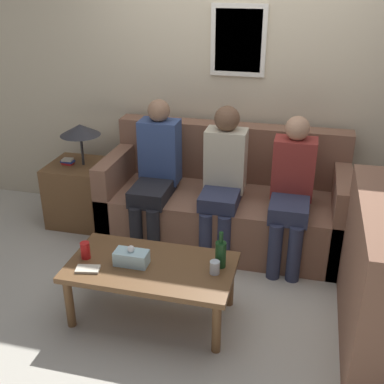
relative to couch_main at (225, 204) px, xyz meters
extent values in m
plane|color=beige|center=(0.00, -0.53, -0.34)|extent=(16.00, 16.00, 0.00)
cube|color=beige|center=(0.00, 0.46, 0.96)|extent=(9.00, 0.06, 2.60)
cube|color=silver|center=(0.00, 0.42, 1.36)|extent=(0.48, 0.02, 0.60)
cube|color=silver|center=(0.00, 0.41, 1.36)|extent=(0.40, 0.01, 0.52)
cube|color=brown|center=(0.00, -0.06, -0.10)|extent=(2.10, 0.88, 0.48)
cube|color=brown|center=(0.00, 0.28, 0.39)|extent=(2.10, 0.20, 0.52)
cube|color=brown|center=(-0.98, -0.06, 0.04)|extent=(0.14, 0.88, 0.76)
cube|color=brown|center=(0.98, -0.06, 0.04)|extent=(0.14, 0.88, 0.76)
cube|color=brown|center=(1.10, -1.10, 0.39)|extent=(0.20, 1.29, 0.52)
cube|color=brown|center=(-0.29, -1.21, 0.06)|extent=(1.14, 0.62, 0.04)
cylinder|color=brown|center=(-0.81, -1.45, -0.15)|extent=(0.06, 0.06, 0.38)
cylinder|color=brown|center=(0.22, -1.45, -0.15)|extent=(0.06, 0.06, 0.38)
cylinder|color=brown|center=(-0.81, -0.96, -0.15)|extent=(0.06, 0.06, 0.38)
cylinder|color=brown|center=(0.22, -0.96, -0.15)|extent=(0.06, 0.06, 0.38)
cube|color=brown|center=(-1.41, -0.01, -0.05)|extent=(0.53, 0.53, 0.60)
cylinder|color=#262628|center=(-1.35, -0.01, 0.41)|extent=(0.02, 0.02, 0.31)
cone|color=#2D2D33|center=(-1.35, -0.01, 0.59)|extent=(0.37, 0.37, 0.10)
cube|color=red|center=(-1.49, -0.04, 0.26)|extent=(0.10, 0.07, 0.02)
cube|color=navy|center=(-1.49, -0.04, 0.28)|extent=(0.12, 0.08, 0.02)
cube|color=beige|center=(-1.49, -0.04, 0.30)|extent=(0.10, 0.08, 0.02)
cylinder|color=#19421E|center=(0.17, -1.11, 0.17)|extent=(0.07, 0.07, 0.18)
cylinder|color=#19421E|center=(0.17, -1.11, 0.30)|extent=(0.03, 0.03, 0.08)
cylinder|color=silver|center=(0.15, -1.20, 0.12)|extent=(0.07, 0.07, 0.09)
cube|color=beige|center=(-0.69, -1.37, 0.09)|extent=(0.17, 0.12, 0.02)
cylinder|color=red|center=(-0.76, -1.23, 0.14)|extent=(0.07, 0.07, 0.12)
cube|color=silver|center=(-0.42, -1.23, 0.13)|extent=(0.23, 0.12, 0.10)
sphere|color=white|center=(-0.42, -1.23, 0.20)|extent=(0.05, 0.05, 0.05)
cube|color=black|center=(-0.58, -0.29, 0.19)|extent=(0.31, 0.48, 0.14)
cylinder|color=black|center=(-0.66, -0.52, -0.10)|extent=(0.11, 0.11, 0.48)
cylinder|color=black|center=(-0.51, -0.52, -0.10)|extent=(0.11, 0.11, 0.48)
cube|color=#33477A|center=(-0.58, -0.05, 0.46)|extent=(0.34, 0.22, 0.56)
sphere|color=#8C664C|center=(-0.58, -0.05, 0.83)|extent=(0.19, 0.19, 0.19)
cube|color=#2D334C|center=(0.01, -0.29, 0.19)|extent=(0.31, 0.41, 0.14)
cylinder|color=#2D334C|center=(-0.07, -0.50, -0.10)|extent=(0.11, 0.11, 0.48)
cylinder|color=#2D334C|center=(0.09, -0.50, -0.10)|extent=(0.11, 0.11, 0.48)
cube|color=beige|center=(0.01, -0.08, 0.45)|extent=(0.34, 0.22, 0.53)
sphere|color=brown|center=(0.01, -0.08, 0.81)|extent=(0.21, 0.21, 0.21)
cube|color=#2D334C|center=(0.58, -0.31, 0.19)|extent=(0.31, 0.44, 0.14)
cylinder|color=#2D334C|center=(0.50, -0.53, -0.10)|extent=(0.11, 0.11, 0.48)
cylinder|color=#2D334C|center=(0.65, -0.53, -0.10)|extent=(0.11, 0.11, 0.48)
cube|color=maroon|center=(0.58, -0.09, 0.44)|extent=(0.34, 0.22, 0.50)
sphere|color=tan|center=(0.58, -0.09, 0.78)|extent=(0.20, 0.20, 0.20)
camera|label=1|loc=(0.65, -3.82, 1.92)|focal=45.00mm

